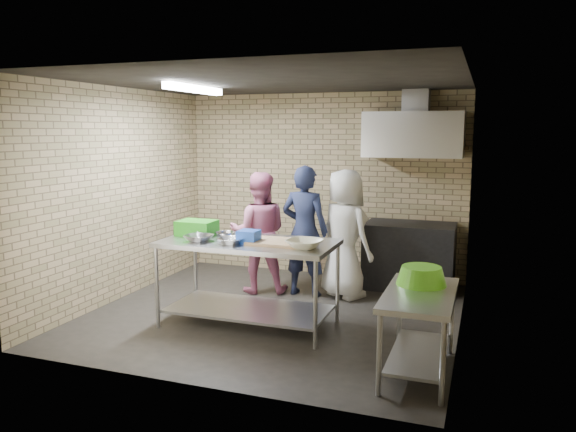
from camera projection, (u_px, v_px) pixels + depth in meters
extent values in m
plane|color=black|center=(274.00, 313.00, 6.63)|extent=(4.20, 4.20, 0.00)
plane|color=black|center=(274.00, 81.00, 6.22)|extent=(4.20, 4.20, 0.00)
cube|color=tan|center=(322.00, 185.00, 8.28)|extent=(4.20, 0.06, 2.70)
cube|color=tan|center=(186.00, 230.00, 4.56)|extent=(4.20, 0.06, 2.70)
cube|color=tan|center=(121.00, 194.00, 7.12)|extent=(0.06, 4.00, 2.70)
cube|color=tan|center=(464.00, 210.00, 5.72)|extent=(0.06, 4.00, 2.70)
cube|color=#B7B9BF|center=(249.00, 283.00, 6.18)|extent=(1.91, 0.96, 0.96)
cube|color=silver|center=(419.00, 333.00, 4.95)|extent=(0.60, 1.20, 0.75)
cube|color=black|center=(409.00, 256.00, 7.64)|extent=(1.20, 0.70, 0.90)
cube|color=silver|center=(414.00, 135.00, 7.44)|extent=(1.30, 0.60, 0.60)
cube|color=#A5A8AD|center=(416.00, 101.00, 7.51)|extent=(0.35, 0.30, 0.30)
cube|color=#3F2B19|center=(438.00, 148.00, 7.54)|extent=(0.80, 0.20, 0.04)
cube|color=white|center=(195.00, 89.00, 6.56)|extent=(0.10, 1.25, 0.08)
cube|color=green|center=(197.00, 228.00, 6.44)|extent=(0.42, 0.32, 0.17)
cube|color=blue|center=(249.00, 237.00, 5.99)|extent=(0.21, 0.21, 0.14)
cube|color=tan|center=(277.00, 242.00, 5.97)|extent=(0.58, 0.45, 0.03)
imported|color=#A8AAAF|center=(199.00, 238.00, 6.08)|extent=(0.34, 0.34, 0.07)
imported|color=#A9AAB0|center=(225.00, 235.00, 6.25)|extent=(0.26, 0.26, 0.07)
imported|color=silver|center=(231.00, 241.00, 5.93)|extent=(0.31, 0.31, 0.07)
imported|color=beige|center=(305.00, 244.00, 5.73)|extent=(0.42, 0.42, 0.09)
cylinder|color=#B22619|center=(419.00, 140.00, 7.61)|extent=(0.07, 0.07, 0.18)
cylinder|color=green|center=(449.00, 141.00, 7.48)|extent=(0.06, 0.06, 0.15)
imported|color=black|center=(305.00, 231.00, 7.26)|extent=(0.64, 0.44, 1.71)
imported|color=#D06E96|center=(259.00, 233.00, 7.42)|extent=(0.94, 0.84, 1.61)
imported|color=silver|center=(345.00, 234.00, 7.19)|extent=(0.97, 0.89, 1.67)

